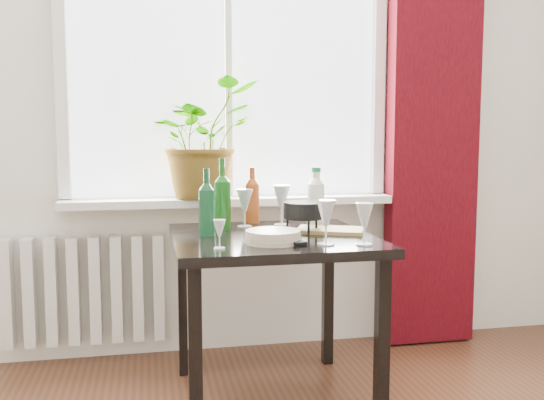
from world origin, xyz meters
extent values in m
cube|color=white|center=(0.00, 2.22, 1.60)|extent=(1.72, 0.08, 1.62)
cube|color=silver|center=(0.00, 2.15, 0.82)|extent=(1.72, 0.20, 0.04)
cube|color=#37050B|center=(1.12, 2.12, 1.30)|extent=(0.50, 0.12, 2.56)
cube|color=silver|center=(-0.75, 2.18, 0.38)|extent=(0.80, 0.10, 0.55)
cube|color=black|center=(0.10, 1.55, 0.72)|extent=(0.85, 0.85, 0.04)
cube|color=black|center=(-0.27, 1.19, 0.35)|extent=(0.05, 0.05, 0.70)
cube|color=black|center=(-0.27, 1.92, 0.35)|extent=(0.05, 0.05, 0.70)
cube|color=black|center=(0.46, 1.19, 0.35)|extent=(0.05, 0.05, 0.70)
cube|color=black|center=(0.46, 1.92, 0.35)|extent=(0.05, 0.05, 0.70)
imported|color=#1C6B1C|center=(-0.14, 2.15, 1.15)|extent=(0.72, 0.71, 0.61)
cylinder|color=beige|center=(0.06, 1.36, 0.77)|extent=(0.29, 0.29, 0.05)
cube|color=black|center=(0.14, 1.33, 0.75)|extent=(0.09, 0.17, 0.02)
cube|color=#9D8347|center=(0.37, 1.58, 0.75)|extent=(0.34, 0.29, 0.02)
camera|label=1|loc=(-0.42, -0.98, 1.17)|focal=40.00mm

